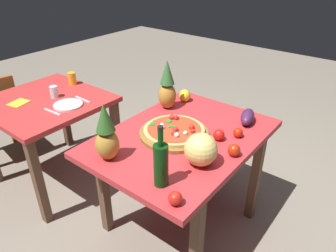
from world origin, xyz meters
TOP-DOWN VIEW (x-y plane):
  - ground_plane at (0.00, 0.00)m, footprint 10.00×10.00m
  - display_table at (0.00, 0.00)m, footprint 1.20×0.87m
  - background_table at (-0.24, 1.20)m, footprint 0.87×0.89m
  - pizza_board at (-0.03, 0.05)m, footprint 0.45×0.45m
  - pizza at (-0.03, 0.04)m, footprint 0.39×0.39m
  - wine_bottle at (-0.46, -0.20)m, footprint 0.08×0.08m
  - pineapple_left at (-0.47, 0.19)m, footprint 0.14×0.14m
  - pineapple_right at (0.26, 0.33)m, footprint 0.13×0.13m
  - melon at (-0.19, -0.26)m, footprint 0.19×0.19m
  - bell_pepper at (0.44, 0.30)m, footprint 0.09×0.09m
  - eggplant at (0.42, -0.25)m, footprint 0.22×0.15m
  - tomato_beside_pepper at (0.10, -0.21)m, footprint 0.07×0.07m
  - tomato_by_bottle at (-0.53, -0.34)m, footprint 0.07×0.07m
  - tomato_near_board at (-0.00, -0.37)m, footprint 0.07×0.07m
  - tomato_at_corner at (0.20, -0.29)m, footprint 0.06×0.06m
  - drinking_glass_juice at (0.11, 1.29)m, footprint 0.07×0.07m
  - drinking_glass_water at (-0.16, 1.17)m, footprint 0.06×0.06m
  - dinner_plate at (-0.19, 0.95)m, footprint 0.22×0.22m
  - fork_utensil at (-0.33, 0.95)m, footprint 0.03×0.18m
  - knife_utensil at (-0.05, 0.95)m, footprint 0.02×0.18m
  - napkin_folded at (-0.40, 1.29)m, footprint 0.16×0.15m

SIDE VIEW (x-z plane):
  - ground_plane at x=0.00m, z-range 0.00..0.00m
  - background_table at x=-0.24m, z-range 0.27..1.04m
  - display_table at x=0.00m, z-range 0.29..1.06m
  - napkin_folded at x=-0.40m, z-range 0.77..0.78m
  - fork_utensil at x=-0.33m, z-range 0.77..0.78m
  - knife_utensil at x=-0.05m, z-range 0.77..0.78m
  - dinner_plate at x=-0.19m, z-range 0.77..0.79m
  - pizza_board at x=-0.03m, z-range 0.77..0.80m
  - tomato_at_corner at x=0.20m, z-range 0.77..0.84m
  - tomato_by_bottle at x=-0.53m, z-range 0.77..0.84m
  - tomato_beside_pepper at x=0.10m, z-range 0.77..0.85m
  - tomato_near_board at x=0.00m, z-range 0.77..0.85m
  - pizza at x=-0.03m, z-range 0.79..0.84m
  - eggplant at x=0.42m, z-range 0.77..0.86m
  - bell_pepper at x=0.44m, z-range 0.77..0.87m
  - drinking_glass_water at x=-0.16m, z-range 0.77..0.87m
  - drinking_glass_juice at x=0.11m, z-range 0.77..0.88m
  - melon at x=-0.19m, z-range 0.77..0.96m
  - wine_bottle at x=-0.46m, z-range 0.73..1.07m
  - pineapple_left at x=-0.47m, z-range 0.75..1.10m
  - pineapple_right at x=0.26m, z-range 0.75..1.13m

